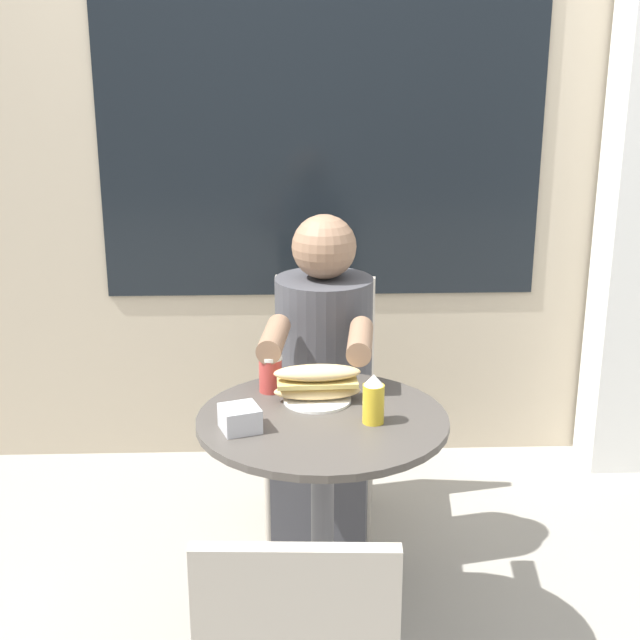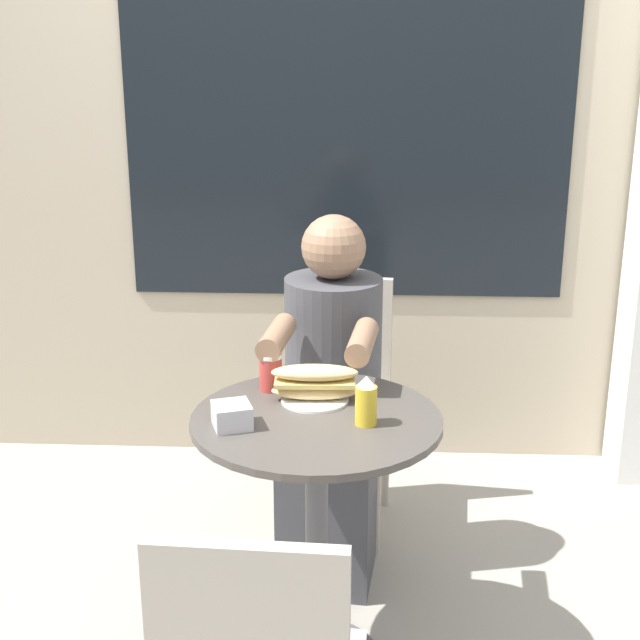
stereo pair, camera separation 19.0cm
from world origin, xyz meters
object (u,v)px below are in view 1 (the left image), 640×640
Objects in this scene: sandwich_on_plate at (317,384)px; condiment_bottle at (373,399)px; drink_cup at (270,373)px; diner_chair at (323,379)px; cafe_table at (322,489)px; seated_diner at (323,421)px.

condiment_bottle is at bearing -46.54° from sandwich_on_plate.
drink_cup is (-0.12, 0.07, 0.00)m from sandwich_on_plate.
diner_chair is 3.75× the size of sandwich_on_plate.
sandwich_on_plate is at bearing 92.96° from diner_chair.
seated_diner is (0.02, 0.49, -0.02)m from cafe_table.
diner_chair reaches higher than cafe_table.
sandwich_on_plate is (-0.04, -0.73, 0.27)m from diner_chair.
diner_chair is 0.78m from sandwich_on_plate.
drink_cup is 0.34m from condiment_bottle.
seated_diner reaches higher than diner_chair.
drink_cup is at bearing 127.18° from cafe_table.
condiment_bottle is (0.10, -0.53, 0.29)m from seated_diner.
condiment_bottle is (0.09, -0.87, 0.28)m from diner_chair.
sandwich_on_plate is at bearing 133.46° from condiment_bottle.
cafe_table is 5.79× the size of condiment_bottle.
cafe_table is 7.20× the size of drink_cup.
sandwich_on_plate is 2.25× the size of drink_cup.
seated_diner is 0.61m from condiment_bottle.
condiment_bottle is (0.14, -0.14, 0.01)m from sandwich_on_plate.
diner_chair is 6.77× the size of condiment_bottle.
seated_diner is 0.48m from sandwich_on_plate.
sandwich_on_plate is 1.81× the size of condiment_bottle.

